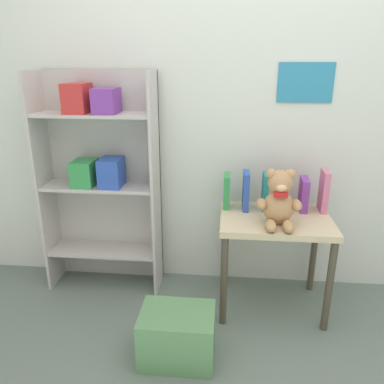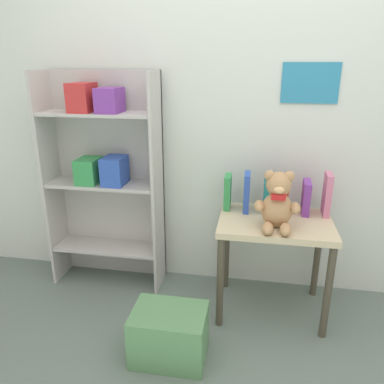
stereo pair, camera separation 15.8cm
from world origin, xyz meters
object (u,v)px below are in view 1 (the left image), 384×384
bookshelf_side (101,172)px  display_table (275,232)px  book_standing_purple (304,194)px  book_standing_pink (324,191)px  book_standing_red (284,191)px  book_standing_teal (265,191)px  book_standing_blue (246,191)px  storage_bin (177,335)px  book_standing_green (227,191)px  teddy_bear (279,200)px

bookshelf_side → display_table: (1.06, -0.18, -0.28)m
book_standing_purple → book_standing_pink: size_ratio=0.79×
book_standing_red → book_standing_purple: 0.11m
book_standing_teal → book_standing_blue: bearing=-174.1°
bookshelf_side → storage_bin: bookshelf_side is taller
bookshelf_side → display_table: size_ratio=2.20×
book_standing_green → storage_bin: (-0.22, -0.62, -0.55)m
book_standing_pink → storage_bin: 1.15m
teddy_bear → book_standing_red: bearing=75.6°
book_standing_teal → book_standing_purple: size_ratio=1.14×
storage_bin → book_standing_blue: bearing=60.8°
teddy_bear → book_standing_teal: 0.24m
book_standing_pink → teddy_bear: bearing=-138.6°
display_table → book_standing_green: size_ratio=3.06×
book_standing_blue → book_standing_pink: book_standing_pink is taller
book_standing_red → book_standing_green: bearing=-178.3°
teddy_bear → storage_bin: size_ratio=0.85×
book_standing_green → book_standing_blue: 0.12m
book_standing_pink → book_standing_purple: bearing=-178.2°
book_standing_green → bookshelf_side: bearing=176.3°
book_standing_teal → storage_bin: book_standing_teal is taller
storage_bin → bookshelf_side: bearing=130.1°
book_standing_blue → storage_bin: size_ratio=0.63×
bookshelf_side → book_standing_green: bookshelf_side is taller
book_standing_green → book_standing_pink: size_ratio=0.84×
book_standing_red → book_standing_pink: bearing=2.3°
bookshelf_side → display_table: bearing=-9.9°
book_standing_blue → book_standing_purple: size_ratio=1.19×
bookshelf_side → book_standing_purple: bearing=-2.3°
book_standing_teal → storage_bin: size_ratio=0.60×
book_standing_blue → book_standing_teal: 0.11m
book_standing_blue → book_standing_teal: book_standing_blue is taller
teddy_bear → book_standing_green: bearing=139.3°
book_standing_green → book_standing_purple: (0.45, -0.00, -0.01)m
display_table → book_standing_purple: size_ratio=3.24×
bookshelf_side → book_standing_purple: bookshelf_side is taller
book_standing_green → book_standing_teal: book_standing_teal is taller
book_standing_green → book_standing_blue: bearing=-11.9°
teddy_bear → book_standing_blue: 0.27m
storage_bin → display_table: bearing=43.8°
teddy_bear → book_standing_teal: (-0.05, 0.23, -0.03)m
book_standing_purple → storage_bin: book_standing_purple is taller
book_standing_purple → book_standing_pink: (0.11, -0.00, 0.03)m
teddy_bear → book_standing_teal: size_ratio=1.41×
book_standing_green → book_standing_teal: size_ratio=0.93×
display_table → book_standing_green: (-0.28, 0.14, 0.19)m
display_table → storage_bin: size_ratio=1.72×
book_standing_blue → storage_bin: book_standing_blue is taller
bookshelf_side → book_standing_teal: (1.01, -0.06, -0.08)m
teddy_bear → book_standing_blue: (-0.16, 0.22, -0.03)m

